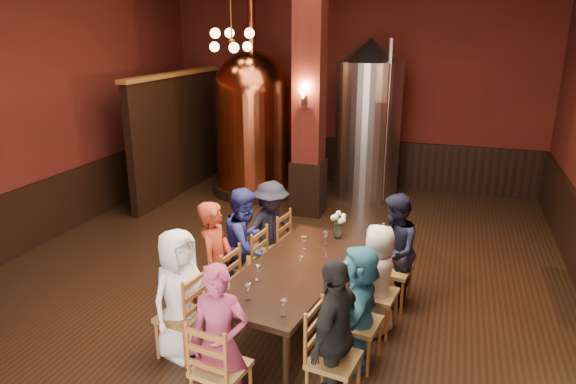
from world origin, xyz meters
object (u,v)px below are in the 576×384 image
(person_2, at_px, (246,245))
(rose_vase, at_px, (338,221))
(dining_table, at_px, (296,272))
(copper_kettle, at_px, (254,121))
(person_1, at_px, (216,264))
(person_0, at_px, (180,294))
(steel_vessel, at_px, (368,120))

(person_2, height_order, rose_vase, person_2)
(dining_table, relative_size, copper_kettle, 0.61)
(person_1, xyz_separation_m, rose_vase, (1.14, 1.19, 0.23))
(dining_table, bearing_deg, person_0, -130.36)
(person_0, relative_size, steel_vessel, 0.45)
(steel_vessel, bearing_deg, person_0, -98.35)
(copper_kettle, bearing_deg, rose_vase, -54.59)
(dining_table, relative_size, person_2, 1.72)
(dining_table, distance_m, rose_vase, 1.05)
(person_2, relative_size, copper_kettle, 0.36)
(dining_table, relative_size, rose_vase, 7.19)
(dining_table, distance_m, person_1, 0.91)
(dining_table, xyz_separation_m, copper_kettle, (-2.36, 4.66, 0.81))
(person_2, xyz_separation_m, copper_kettle, (-1.57, 4.21, 0.77))
(person_1, bearing_deg, person_2, -11.28)
(dining_table, relative_size, person_1, 1.68)
(person_0, bearing_deg, copper_kettle, 32.23)
(person_1, relative_size, rose_vase, 4.27)
(person_0, bearing_deg, person_1, 10.31)
(person_1, bearing_deg, person_0, 168.72)
(dining_table, bearing_deg, copper_kettle, 124.78)
(copper_kettle, bearing_deg, dining_table, -63.07)
(person_1, distance_m, rose_vase, 1.66)
(person_0, relative_size, person_2, 0.96)
(person_0, xyz_separation_m, rose_vase, (1.23, 1.85, 0.28))
(dining_table, distance_m, steel_vessel, 5.16)
(steel_vessel, bearing_deg, copper_kettle, -169.41)
(dining_table, height_order, person_2, person_2)
(copper_kettle, bearing_deg, person_1, -73.11)
(person_0, distance_m, person_1, 0.67)
(person_1, bearing_deg, rose_vase, -47.30)
(dining_table, bearing_deg, steel_vessel, 99.04)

